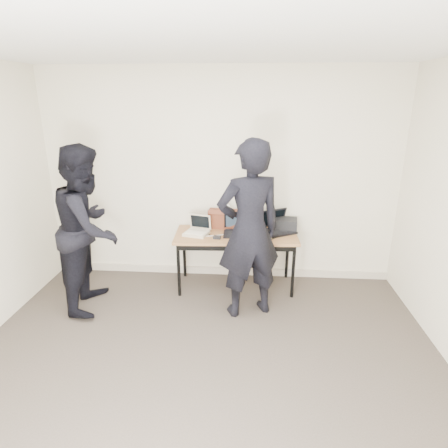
# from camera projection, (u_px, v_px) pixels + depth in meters

# --- Properties ---
(room) EXTENTS (4.60, 4.60, 2.80)m
(room) POSITION_uv_depth(u_px,v_px,m) (194.00, 244.00, 2.65)
(room) COLOR #423932
(room) RESTS_ON ground
(desk) EXTENTS (1.53, 0.72, 0.72)m
(desk) POSITION_uv_depth(u_px,v_px,m) (236.00, 239.00, 4.64)
(desk) COLOR #956338
(desk) RESTS_ON ground
(laptop_beige) EXTENTS (0.34, 0.34, 0.23)m
(laptop_beige) POSITION_uv_depth(u_px,v_px,m) (197.00, 230.00, 4.62)
(laptop_beige) COLOR beige
(laptop_beige) RESTS_ON desk
(laptop_center) EXTENTS (0.34, 0.33, 0.26)m
(laptop_center) POSITION_uv_depth(u_px,v_px,m) (237.00, 229.00, 4.63)
(laptop_center) COLOR black
(laptop_center) RESTS_ON desk
(laptop_right) EXTENTS (0.49, 0.49, 0.27)m
(laptop_right) POSITION_uv_depth(u_px,v_px,m) (277.00, 227.00, 4.70)
(laptop_right) COLOR black
(laptop_right) RESTS_ON desk
(leather_satchel) EXTENTS (0.37, 0.21, 0.25)m
(leather_satchel) POSITION_uv_depth(u_px,v_px,m) (223.00, 218.00, 4.81)
(leather_satchel) COLOR #5F2B18
(leather_satchel) RESTS_ON desk
(tissue) EXTENTS (0.14, 0.11, 0.08)m
(tissue) POSITION_uv_depth(u_px,v_px,m) (225.00, 207.00, 4.76)
(tissue) COLOR white
(tissue) RESTS_ON leather_satchel
(equipment_box) EXTENTS (0.29, 0.25, 0.15)m
(equipment_box) POSITION_uv_depth(u_px,v_px,m) (286.00, 224.00, 4.74)
(equipment_box) COLOR black
(equipment_box) RESTS_ON desk
(power_brick) EXTENTS (0.09, 0.07, 0.03)m
(power_brick) POSITION_uv_depth(u_px,v_px,m) (217.00, 237.00, 4.47)
(power_brick) COLOR black
(power_brick) RESTS_ON desk
(cables) EXTENTS (1.15, 0.41, 0.01)m
(cables) POSITION_uv_depth(u_px,v_px,m) (239.00, 234.00, 4.61)
(cables) COLOR silver
(cables) RESTS_ON desk
(person_typist) EXTENTS (0.84, 0.70, 1.96)m
(person_typist) POSITION_uv_depth(u_px,v_px,m) (249.00, 231.00, 3.98)
(person_typist) COLOR black
(person_typist) RESTS_ON ground
(person_observer) EXTENTS (0.78, 0.97, 1.87)m
(person_observer) POSITION_uv_depth(u_px,v_px,m) (88.00, 228.00, 4.19)
(person_observer) COLOR black
(person_observer) RESTS_ON ground
(baseboard) EXTENTS (4.50, 0.03, 0.10)m
(baseboard) POSITION_uv_depth(u_px,v_px,m) (220.00, 271.00, 5.18)
(baseboard) COLOR #BEB29D
(baseboard) RESTS_ON ground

